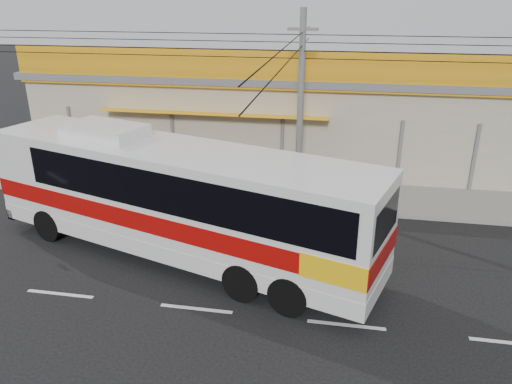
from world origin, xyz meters
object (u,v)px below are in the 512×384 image
Objects in this scene: motorbike_red at (156,177)px; utility_pole at (302,45)px; coach_bus at (182,195)px; motorbike_dark at (114,171)px.

motorbike_red is 0.06× the size of utility_pole.
motorbike_dark is at bearing 149.94° from coach_bus.
motorbike_dark reaches higher than motorbike_red.
utility_pole is (6.04, -0.14, 5.49)m from motorbike_red.
motorbike_dark is (-1.98, 0.22, 0.06)m from motorbike_red.
motorbike_red is at bearing -103.26° from motorbike_dark.
coach_bus is 7.18× the size of motorbike_dark.
coach_bus is 0.39× the size of utility_pole.
coach_bus is 7.19m from utility_pole.
coach_bus is at bearing -121.35° from utility_pole.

